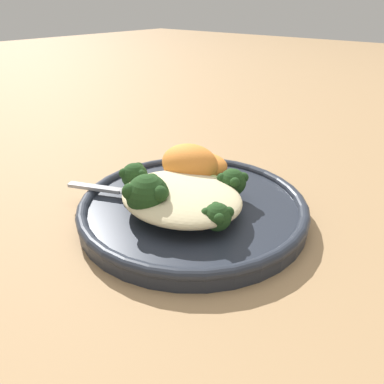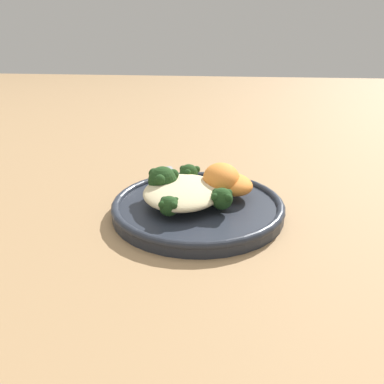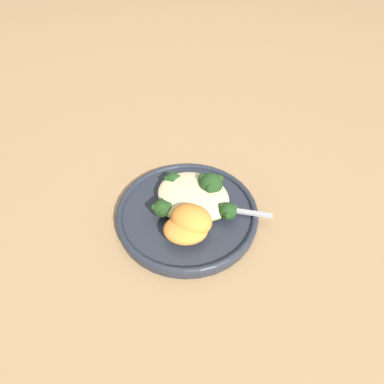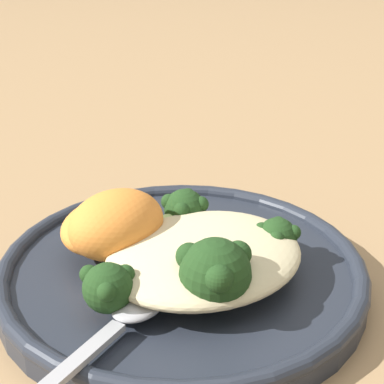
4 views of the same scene
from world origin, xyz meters
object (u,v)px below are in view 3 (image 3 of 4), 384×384
at_px(quinoa_mound, 193,195).
at_px(sweet_potato_chunk_0, 191,220).
at_px(plate, 187,212).
at_px(broccoli_stalk_2, 176,190).
at_px(broccoli_stalk_1, 208,188).
at_px(broccoli_stalk_0, 216,214).
at_px(broccoli_stalk_3, 170,212).
at_px(sweet_potato_chunk_1, 186,230).
at_px(spoon, 229,209).

distance_m(quinoa_mound, sweet_potato_chunk_0, 0.06).
height_order(plate, broccoli_stalk_2, broccoli_stalk_2).
height_order(broccoli_stalk_1, broccoli_stalk_2, broccoli_stalk_1).
relative_size(broccoli_stalk_0, broccoli_stalk_3, 0.93).
height_order(quinoa_mound, sweet_potato_chunk_1, sweet_potato_chunk_1).
distance_m(plate, quinoa_mound, 0.03).
distance_m(broccoli_stalk_2, broccoli_stalk_3, 0.05).
distance_m(broccoli_stalk_2, spoon, 0.10).
xyz_separation_m(quinoa_mound, broccoli_stalk_3, (-0.01, -0.05, 0.00)).
bearing_deg(broccoli_stalk_2, plate, -168.40).
bearing_deg(sweet_potato_chunk_1, broccoli_stalk_3, 160.73).
height_order(sweet_potato_chunk_1, spoon, sweet_potato_chunk_1).
bearing_deg(broccoli_stalk_3, sweet_potato_chunk_0, 169.64).
height_order(broccoli_stalk_1, broccoli_stalk_3, broccoli_stalk_1).
relative_size(quinoa_mound, spoon, 1.28).
bearing_deg(broccoli_stalk_0, spoon, 28.01).
relative_size(broccoli_stalk_2, sweet_potato_chunk_0, 1.48).
xyz_separation_m(broccoli_stalk_0, sweet_potato_chunk_0, (-0.02, -0.04, 0.01)).
bearing_deg(sweet_potato_chunk_0, broccoli_stalk_0, 60.57).
distance_m(plate, broccoli_stalk_1, 0.06).
height_order(plate, broccoli_stalk_0, broccoli_stalk_0).
relative_size(broccoli_stalk_0, broccoli_stalk_2, 0.80).
bearing_deg(broccoli_stalk_3, broccoli_stalk_1, -119.79).
bearing_deg(sweet_potato_chunk_0, broccoli_stalk_2, 144.38).
bearing_deg(broccoli_stalk_2, sweet_potato_chunk_0, -179.08).
bearing_deg(broccoli_stalk_0, broccoli_stalk_1, 91.25).
height_order(plate, quinoa_mound, quinoa_mound).
bearing_deg(quinoa_mound, broccoli_stalk_1, 55.47).
relative_size(broccoli_stalk_0, sweet_potato_chunk_1, 1.15).
bearing_deg(plate, broccoli_stalk_2, 155.06).
relative_size(plate, quinoa_mound, 1.89).
bearing_deg(quinoa_mound, sweet_potato_chunk_1, -63.78).
relative_size(quinoa_mound, sweet_potato_chunk_1, 1.86).
xyz_separation_m(broccoli_stalk_0, broccoli_stalk_3, (-0.07, -0.04, 0.00)).
bearing_deg(broccoli_stalk_3, spoon, -148.29).
height_order(broccoli_stalk_3, sweet_potato_chunk_1, broccoli_stalk_3).
relative_size(sweet_potato_chunk_0, sweet_potato_chunk_1, 0.97).
bearing_deg(broccoli_stalk_1, quinoa_mound, 139.43).
bearing_deg(broccoli_stalk_3, quinoa_mound, -111.34).
distance_m(sweet_potato_chunk_1, spoon, 0.09).
bearing_deg(sweet_potato_chunk_1, spoon, 70.49).
bearing_deg(broccoli_stalk_1, sweet_potato_chunk_1, -175.05).
xyz_separation_m(quinoa_mound, broccoli_stalk_1, (0.02, 0.02, 0.01)).
xyz_separation_m(plate, broccoli_stalk_3, (-0.01, -0.03, 0.02)).
relative_size(plate, spoon, 2.43).
bearing_deg(broccoli_stalk_0, plate, 142.98).
bearing_deg(broccoli_stalk_1, broccoli_stalk_0, -138.34).
distance_m(broccoli_stalk_0, sweet_potato_chunk_0, 0.05).
relative_size(broccoli_stalk_1, spoon, 1.09).
relative_size(plate, broccoli_stalk_0, 3.07).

